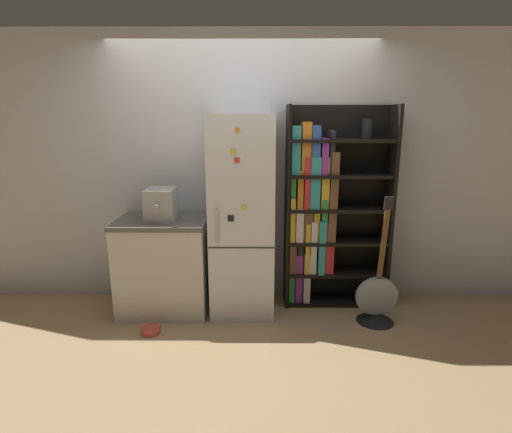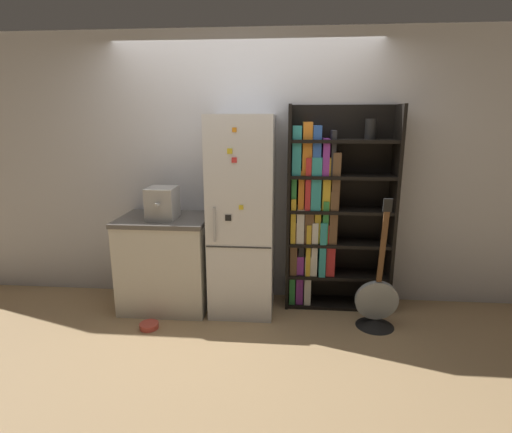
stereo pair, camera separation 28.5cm
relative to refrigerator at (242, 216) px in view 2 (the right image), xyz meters
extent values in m
plane|color=tan|center=(0.00, -0.15, -0.92)|extent=(16.00, 16.00, 0.00)
cube|color=silver|center=(0.00, 0.33, 0.38)|extent=(8.00, 0.05, 2.60)
cube|color=silver|center=(0.00, 0.00, 0.00)|extent=(0.58, 0.60, 1.83)
cube|color=#333333|center=(0.00, -0.30, -0.20)|extent=(0.57, 0.01, 0.01)
cube|color=#B2B2B7|center=(-0.20, -0.32, 0.00)|extent=(0.02, 0.02, 0.30)
cube|color=red|center=(-0.03, -0.31, 0.55)|extent=(0.04, 0.01, 0.04)
cube|color=orange|center=(-0.02, -0.31, 0.79)|extent=(0.04, 0.01, 0.04)
cube|color=yellow|center=(-0.06, -0.31, 0.62)|extent=(0.04, 0.01, 0.04)
cube|color=yellow|center=(0.03, -0.31, 0.15)|extent=(0.04, 0.01, 0.04)
cube|color=black|center=(-0.09, -0.31, 0.06)|extent=(0.05, 0.01, 0.05)
cube|color=black|center=(0.42, 0.14, 0.04)|extent=(0.03, 0.32, 1.92)
cube|color=black|center=(1.39, 0.14, 0.04)|extent=(0.03, 0.32, 1.92)
cube|color=black|center=(0.91, 0.29, 0.04)|extent=(1.00, 0.03, 1.92)
cube|color=black|center=(0.91, 0.14, -0.90)|extent=(0.94, 0.29, 0.03)
cube|color=black|center=(0.91, 0.14, -0.60)|extent=(0.94, 0.29, 0.03)
cube|color=black|center=(0.91, 0.14, -0.28)|extent=(0.94, 0.29, 0.03)
cube|color=black|center=(0.91, 0.14, 0.04)|extent=(0.94, 0.29, 0.03)
cube|color=black|center=(0.91, 0.14, 0.36)|extent=(0.94, 0.29, 0.03)
cube|color=black|center=(0.91, 0.14, 0.68)|extent=(0.94, 0.29, 0.03)
cube|color=#338C3F|center=(0.48, 0.14, -0.72)|extent=(0.06, 0.22, 0.32)
cube|color=purple|center=(0.55, 0.14, -0.64)|extent=(0.07, 0.21, 0.49)
cube|color=silver|center=(0.62, 0.14, -0.64)|extent=(0.06, 0.24, 0.49)
cube|color=brown|center=(0.48, 0.15, -0.32)|extent=(0.07, 0.25, 0.52)
cube|color=#262628|center=(0.55, 0.15, -0.37)|extent=(0.05, 0.22, 0.42)
cube|color=gold|center=(0.62, 0.14, -0.33)|extent=(0.04, 0.25, 0.50)
cube|color=silver|center=(0.68, 0.14, -0.32)|extent=(0.06, 0.24, 0.52)
cube|color=teal|center=(0.75, 0.13, -0.32)|extent=(0.06, 0.27, 0.53)
cube|color=red|center=(0.83, 0.15, -0.33)|extent=(0.08, 0.25, 0.50)
cube|color=gold|center=(0.47, 0.13, -0.05)|extent=(0.05, 0.25, 0.42)
cube|color=silver|center=(0.54, 0.14, -0.10)|extent=(0.07, 0.26, 0.32)
cube|color=brown|center=(0.62, 0.14, -0.08)|extent=(0.08, 0.23, 0.36)
cube|color=gold|center=(0.70, 0.14, -0.10)|extent=(0.06, 0.22, 0.33)
cube|color=#338C3F|center=(0.77, 0.14, -0.06)|extent=(0.05, 0.24, 0.40)
cube|color=brown|center=(0.84, 0.14, -0.01)|extent=(0.07, 0.25, 0.50)
cube|color=#338C3F|center=(0.47, 0.15, 0.29)|extent=(0.05, 0.22, 0.46)
cube|color=orange|center=(0.54, 0.14, 0.24)|extent=(0.05, 0.22, 0.36)
cube|color=red|center=(0.60, 0.15, 0.30)|extent=(0.05, 0.27, 0.48)
cube|color=teal|center=(0.67, 0.13, 0.30)|extent=(0.09, 0.23, 0.48)
cube|color=gold|center=(0.77, 0.15, 0.30)|extent=(0.07, 0.23, 0.48)
cube|color=brown|center=(0.85, 0.14, 0.32)|extent=(0.07, 0.24, 0.53)
cube|color=teal|center=(0.49, 0.14, 0.60)|extent=(0.08, 0.23, 0.44)
cube|color=orange|center=(0.58, 0.15, 0.62)|extent=(0.08, 0.22, 0.47)
cube|color=#2D59B2|center=(0.67, 0.15, 0.60)|extent=(0.07, 0.25, 0.44)
cube|color=purple|center=(0.75, 0.14, 0.54)|extent=(0.06, 0.24, 0.33)
cube|color=#262628|center=(0.81, 0.13, 0.58)|extent=(0.04, 0.21, 0.40)
cylinder|color=black|center=(1.14, 0.14, 0.79)|extent=(0.10, 0.10, 0.18)
cube|color=beige|center=(-0.74, -0.01, -0.49)|extent=(0.81, 0.62, 0.85)
cube|color=#5B5651|center=(-0.74, -0.01, -0.04)|extent=(0.83, 0.64, 0.04)
cube|color=#A5A39E|center=(-0.73, -0.06, 0.12)|extent=(0.25, 0.29, 0.29)
cylinder|color=#A5A39E|center=(-0.73, -0.24, 0.14)|extent=(0.04, 0.06, 0.04)
cone|color=black|center=(1.21, -0.27, -0.89)|extent=(0.34, 0.34, 0.06)
cylinder|color=gray|center=(1.21, -0.27, -0.67)|extent=(0.37, 0.10, 0.38)
cube|color=brown|center=(1.21, -0.34, -0.16)|extent=(0.04, 0.11, 0.64)
cube|color=black|center=(1.21, -0.39, 0.21)|extent=(0.07, 0.04, 0.11)
cylinder|color=#D84C3F|center=(-0.78, -0.48, -0.89)|extent=(0.16, 0.16, 0.05)
torus|color=#D84C3F|center=(-0.78, -0.48, -0.87)|extent=(0.17, 0.17, 0.01)
camera|label=1|loc=(0.15, -3.58, 0.88)|focal=28.00mm
camera|label=2|loc=(0.43, -3.56, 0.88)|focal=28.00mm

